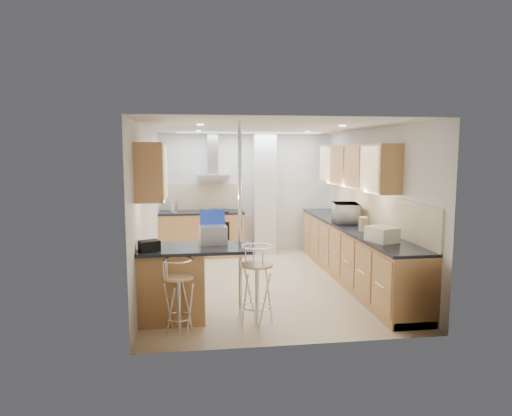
{
  "coord_description": "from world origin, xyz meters",
  "views": [
    {
      "loc": [
        -1.11,
        -7.12,
        2.14
      ],
      "look_at": [
        -0.1,
        0.2,
        1.21
      ],
      "focal_mm": 32.0,
      "sensor_mm": 36.0,
      "label": 1
    }
  ],
  "objects": [
    {
      "name": "kettle",
      "position": [
        -1.5,
        2.07,
        1.04
      ],
      "size": [
        0.16,
        0.16,
        0.24
      ],
      "primitive_type": "cylinder",
      "color": "silver",
      "rests_on": "back_counter"
    },
    {
      "name": "bar_stool_near",
      "position": [
        -1.3,
        -1.89,
        0.45
      ],
      "size": [
        0.42,
        0.42,
        0.9
      ],
      "primitive_type": null,
      "rotation": [
        0.0,
        0.0,
        0.16
      ],
      "color": "tan",
      "rests_on": "ground"
    },
    {
      "name": "ground",
      "position": [
        0.0,
        0.0,
        0.0
      ],
      "size": [
        4.8,
        4.8,
        0.0
      ],
      "primitive_type": "plane",
      "color": "tan",
      "rests_on": "ground"
    },
    {
      "name": "bar_stool_end",
      "position": [
        -0.35,
        -1.72,
        0.5
      ],
      "size": [
        0.53,
        0.53,
        1.0
      ],
      "primitive_type": null,
      "rotation": [
        0.0,
        0.0,
        1.2
      ],
      "color": "tan",
      "rests_on": "ground"
    },
    {
      "name": "jar_b",
      "position": [
        1.54,
        0.69,
        0.99
      ],
      "size": [
        0.14,
        0.14,
        0.13
      ],
      "primitive_type": "cylinder",
      "rotation": [
        0.0,
        0.0,
        0.4
      ],
      "color": "#F1E2D1",
      "rests_on": "right_counter"
    },
    {
      "name": "microwave",
      "position": [
        1.47,
        0.3,
        1.09
      ],
      "size": [
        0.5,
        0.66,
        0.33
      ],
      "primitive_type": "imported",
      "rotation": [
        0.0,
        0.0,
        1.41
      ],
      "color": "silver",
      "rests_on": "right_counter"
    },
    {
      "name": "peninsula",
      "position": [
        -1.12,
        -1.45,
        0.48
      ],
      "size": [
        1.47,
        0.72,
        0.94
      ],
      "color": "#AB7044",
      "rests_on": "ground"
    },
    {
      "name": "jar_d",
      "position": [
        1.59,
        -1.08,
        0.99
      ],
      "size": [
        0.13,
        0.13,
        0.15
      ],
      "primitive_type": "cylinder",
      "rotation": [
        0.0,
        0.0,
        -0.37
      ],
      "color": "silver",
      "rests_on": "right_counter"
    },
    {
      "name": "right_counter",
      "position": [
        1.5,
        0.0,
        0.46
      ],
      "size": [
        0.63,
        4.4,
        0.92
      ],
      "color": "#AB7044",
      "rests_on": "ground"
    },
    {
      "name": "room_shell",
      "position": [
        0.32,
        0.38,
        1.54
      ],
      "size": [
        3.64,
        4.84,
        2.51
      ],
      "color": "silver",
      "rests_on": "ground"
    },
    {
      "name": "bread_bin",
      "position": [
        1.4,
        -1.36,
        1.02
      ],
      "size": [
        0.41,
        0.46,
        0.2
      ],
      "primitive_type": "cube",
      "rotation": [
        0.0,
        0.0,
        0.34
      ],
      "color": "#F1E2D1",
      "rests_on": "right_counter"
    },
    {
      "name": "jar_c",
      "position": [
        1.46,
        -0.54,
        1.03
      ],
      "size": [
        0.18,
        0.18,
        0.22
      ],
      "primitive_type": "cylinder",
      "rotation": [
        0.0,
        0.0,
        -0.34
      ],
      "color": "#B5B191",
      "rests_on": "right_counter"
    },
    {
      "name": "laptop",
      "position": [
        -0.87,
        -1.31,
        1.06
      ],
      "size": [
        0.36,
        0.29,
        0.24
      ],
      "primitive_type": "cube",
      "rotation": [
        0.0,
        0.0,
        0.09
      ],
      "color": "#A5A9AD",
      "rests_on": "peninsula"
    },
    {
      "name": "bag",
      "position": [
        -1.65,
        -1.61,
        1.0
      ],
      "size": [
        0.28,
        0.25,
        0.13
      ],
      "primitive_type": "cube",
      "rotation": [
        0.0,
        0.0,
        0.42
      ],
      "color": "black",
      "rests_on": "peninsula"
    },
    {
      "name": "jar_a",
      "position": [
        1.67,
        0.27,
        1.0
      ],
      "size": [
        0.14,
        0.14,
        0.16
      ],
      "primitive_type": "cylinder",
      "rotation": [
        0.0,
        0.0,
        -0.23
      ],
      "color": "#F1E2D1",
      "rests_on": "right_counter"
    },
    {
      "name": "back_counter",
      "position": [
        -0.95,
        2.1,
        0.46
      ],
      "size": [
        1.7,
        0.63,
        0.92
      ],
      "color": "#AB7044",
      "rests_on": "ground"
    }
  ]
}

